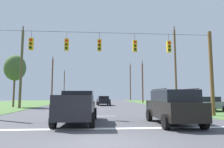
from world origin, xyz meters
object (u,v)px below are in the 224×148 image
Objects in this scene: distant_car_crossing_white at (163,100)px; tree_roadside_right at (15,68)px; utility_pole_far_right at (143,82)px; utility_pole_distant_right at (52,80)px; pickup_truck at (77,107)px; utility_pole_distant_left at (64,85)px; utility_pole_mid_right at (175,67)px; utility_pole_near_left at (130,82)px; distant_car_oncoming at (207,104)px; distant_car_far_parked at (103,100)px; utility_pole_far_left at (21,68)px; overhead_signal_span at (100,65)px; suv_black at (173,106)px.

tree_roadside_right is (-22.74, -4.17, 4.69)m from distant_car_crossing_white.
utility_pole_distant_right is at bearing 176.49° from utility_pole_far_right.
pickup_truck is 50.17m from utility_pole_distant_left.
utility_pole_mid_right is 0.93× the size of utility_pole_near_left.
distant_car_oncoming is at bearing -89.30° from distant_car_crossing_white.
distant_car_far_parked is at bearing -132.47° from utility_pole_far_right.
utility_pole_near_left is 1.09× the size of utility_pole_far_left.
overhead_signal_span reaches higher than pickup_truck.
utility_pole_near_left is at bearing 55.26° from tree_roadside_right.
distant_car_oncoming is 47.11m from utility_pole_distant_left.
distant_car_far_parked is at bearing -69.26° from utility_pole_distant_left.
tree_roadside_right is (-22.90, 9.02, 4.69)m from distant_car_oncoming.
utility_pole_distant_left is at bearing 118.89° from utility_pole_mid_right.
utility_pole_distant_left reaches higher than distant_car_far_parked.
overhead_signal_span is at bearing -48.18° from tree_roadside_right.
utility_pole_mid_right reaches higher than distant_car_oncoming.
utility_pole_near_left is at bearing 91.34° from distant_car_oncoming.
pickup_truck is at bearing 168.28° from suv_black.
distant_car_crossing_white is 0.41× the size of utility_pole_far_left.
utility_pole_far_left is at bearing 121.74° from pickup_truck.
pickup_truck reaches higher than distant_car_oncoming.
tree_roadside_right is at bearing 158.49° from distant_car_oncoming.
distant_car_oncoming is 0.41× the size of utility_pole_far_left.
overhead_signal_span is 29.71m from utility_pole_distant_right.
utility_pole_distant_left is 32.93m from tree_roadside_right.
distant_car_far_parked is 13.41m from utility_pole_far_left.
tree_roadside_right is at bearing -169.60° from distant_car_crossing_white.
pickup_truck is 17.69m from utility_pole_mid_right.
utility_pole_far_right is 25.53m from utility_pole_far_left.
utility_pole_distant_left reaches higher than pickup_truck.
utility_pole_distant_left is at bearing 110.74° from distant_car_far_parked.
utility_pole_distant_right reaches higher than distant_car_crossing_white.
utility_pole_distant_right is (-19.53, 1.20, 0.45)m from utility_pole_far_right.
distant_car_oncoming is (0.16, -13.19, 0.00)m from distant_car_crossing_white.
utility_pole_near_left reaches higher than distant_car_oncoming.
suv_black is 49.80m from utility_pole_near_left.
overhead_signal_span is 2.03× the size of utility_pole_far_right.
utility_pole_distant_left is (-10.13, 46.08, 0.52)m from overhead_signal_span.
utility_pole_distant_right is at bearing 113.31° from suv_black.
distant_car_crossing_white and distant_car_oncoming have the same top height.
utility_pole_far_right is (-1.22, 9.44, 3.61)m from distant_car_crossing_white.
pickup_truck is 5.70m from suv_black.
overhead_signal_span is 28.52m from utility_pole_far_right.
utility_pole_far_right is (5.58, 31.19, 3.34)m from suv_black.
pickup_truck is 0.54× the size of utility_pole_distant_right.
utility_pole_far_left is at bearing -89.83° from utility_pole_distant_left.
utility_pole_near_left reaches higher than utility_pole_distant_right.
tree_roadside_right is (-11.82, 13.21, 1.43)m from overhead_signal_span.
overhead_signal_span is 13.89m from utility_pole_mid_right.
utility_pole_distant_left reaches higher than suv_black.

